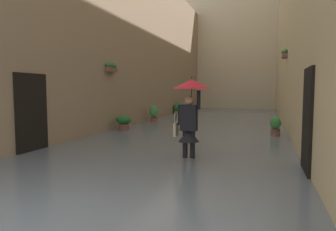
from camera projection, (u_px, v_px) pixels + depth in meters
ground_plane at (211, 126)px, 14.72m from camera, size 60.64×60.64×0.00m
flood_water at (211, 125)px, 14.71m from camera, size 7.48×30.25×0.16m
building_facade_right at (131, 43)px, 15.66m from camera, size 2.04×28.25×8.45m
building_facade_far at (237, 47)px, 26.60m from camera, size 10.28×1.80×11.14m
person_wading at (190, 106)px, 7.04m from camera, size 0.89×0.89×2.08m
potted_plant_near_right at (124, 123)px, 12.08m from camera, size 0.62×0.62×0.76m
potted_plant_mid_right at (154, 114)px, 15.26m from camera, size 0.45×0.45×1.00m
potted_plant_far_right at (177, 109)px, 20.17m from camera, size 0.54×0.54×0.91m
potted_plant_near_left at (275, 127)px, 10.57m from camera, size 0.38×0.38×0.85m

